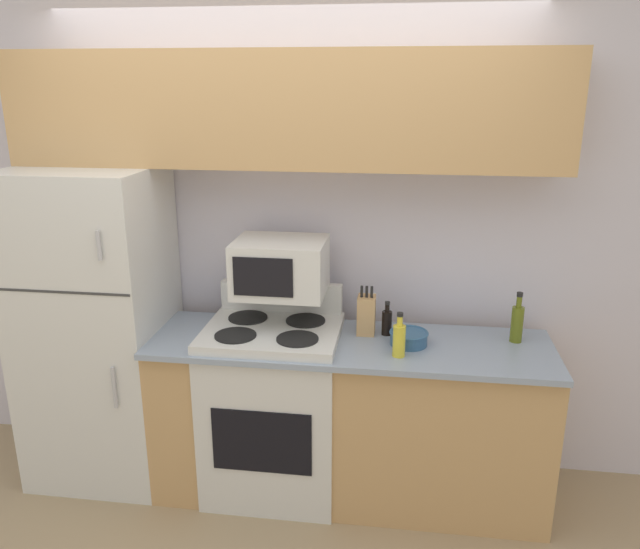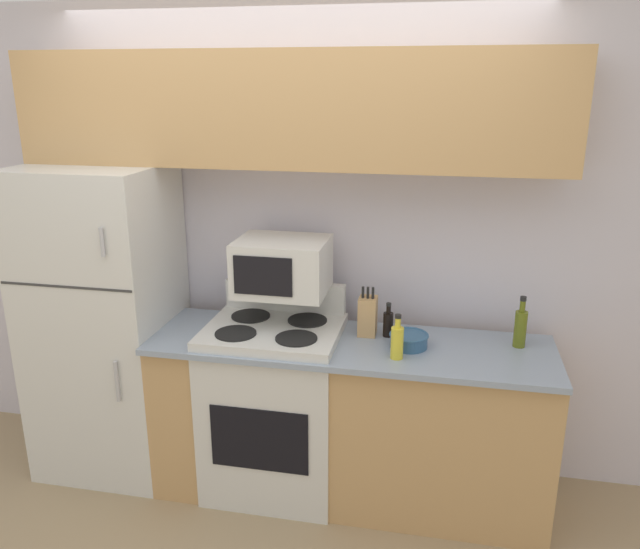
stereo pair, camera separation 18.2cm
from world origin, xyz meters
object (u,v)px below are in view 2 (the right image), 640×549
at_px(microwave, 282,266).
at_px(bottle_olive_oil, 520,327).
at_px(stove, 275,405).
at_px(refrigerator, 106,322).
at_px(bottle_soy_sauce, 388,323).
at_px(knife_block, 368,316).
at_px(bowl, 409,340).
at_px(bottle_cooking_spray, 397,341).

relative_size(microwave, bottle_olive_oil, 1.77).
distance_m(stove, bottle_olive_oil, 1.33).
relative_size(refrigerator, bottle_soy_sauce, 9.59).
bearing_deg(knife_block, bottle_soy_sauce, -1.64).
relative_size(bowl, bottle_olive_oil, 0.75).
xyz_separation_m(bowl, bottle_olive_oil, (0.53, 0.12, 0.06)).
height_order(bottle_soy_sauce, bottle_olive_oil, bottle_olive_oil).
bearing_deg(refrigerator, knife_block, 2.61).
distance_m(refrigerator, bottle_cooking_spray, 1.64).
height_order(microwave, bowl, microwave).
relative_size(knife_block, bottle_olive_oil, 1.00).
bearing_deg(bowl, bottle_cooking_spray, -108.09).
xyz_separation_m(refrigerator, bottle_olive_oil, (2.20, 0.06, 0.13)).
bearing_deg(bottle_cooking_spray, knife_block, 123.71).
height_order(microwave, bottle_olive_oil, microwave).
xyz_separation_m(knife_block, bottle_olive_oil, (0.75, -0.00, -0.00)).
bearing_deg(knife_block, microwave, -176.17).
distance_m(knife_block, bottle_soy_sauce, 0.11).
relative_size(bottle_cooking_spray, bottle_olive_oil, 0.85).
xyz_separation_m(refrigerator, bottle_soy_sauce, (1.56, 0.06, 0.09)).
relative_size(knife_block, bottle_soy_sauce, 1.45).
height_order(refrigerator, microwave, refrigerator).
xyz_separation_m(refrigerator, bottle_cooking_spray, (1.62, -0.19, 0.11)).
xyz_separation_m(stove, microwave, (0.03, 0.09, 0.75)).
bearing_deg(bowl, bottle_olive_oil, 12.27).
distance_m(refrigerator, bowl, 1.67).
height_order(bottle_cooking_spray, bottle_soy_sauce, bottle_cooking_spray).
distance_m(stove, knife_block, 0.70).
height_order(knife_block, bottle_soy_sauce, knife_block).
xyz_separation_m(refrigerator, knife_block, (1.45, 0.07, 0.13)).
height_order(knife_block, bottle_olive_oil, same).
bearing_deg(bottle_cooking_spray, refrigerator, 173.17).
bearing_deg(microwave, bottle_olive_oil, 1.32).
distance_m(bowl, bottle_soy_sauce, 0.16).
bearing_deg(stove, refrigerator, 177.12).
relative_size(refrigerator, stove, 1.58).
bearing_deg(bottle_soy_sauce, bottle_olive_oil, 0.09).
bearing_deg(bowl, stove, 179.77).
distance_m(knife_block, bowl, 0.26).
relative_size(knife_block, bottle_cooking_spray, 1.19).
height_order(knife_block, bowl, knife_block).
height_order(refrigerator, bottle_cooking_spray, refrigerator).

